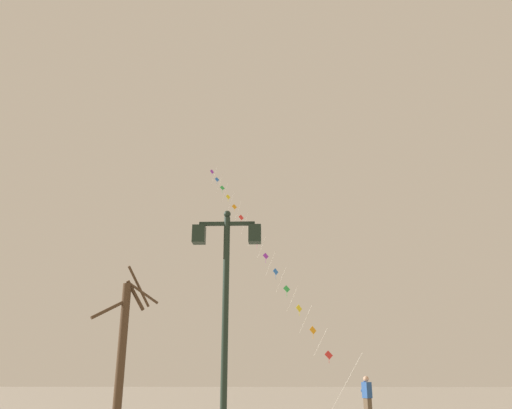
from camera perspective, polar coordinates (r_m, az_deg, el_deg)
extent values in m
cylinder|color=#1E2D23|center=(10.91, -3.55, -14.31)|extent=(0.14, 0.14, 5.08)
sphere|color=#1E2D23|center=(11.43, -3.29, -1.10)|extent=(0.16, 0.16, 0.16)
cube|color=#1E2D23|center=(11.36, -3.31, -2.20)|extent=(1.26, 0.08, 0.08)
cube|color=#1E2D23|center=(11.36, -6.50, -3.43)|extent=(0.28, 0.28, 0.40)
cube|color=beige|center=(11.36, -6.50, -3.43)|extent=(0.19, 0.19, 0.30)
cube|color=#1E2D23|center=(11.25, -0.14, -3.39)|extent=(0.28, 0.28, 0.40)
cube|color=beige|center=(11.25, -0.14, -3.39)|extent=(0.19, 0.19, 0.30)
cylinder|color=silver|center=(24.28, 10.23, -19.30)|extent=(1.23, 2.50, 2.52)
cylinder|color=silver|center=(26.09, 7.35, -15.25)|extent=(0.64, 1.29, 1.29)
cylinder|color=silver|center=(27.41, 5.68, -12.81)|extent=(0.64, 1.29, 1.29)
cylinder|color=silver|center=(28.79, 4.19, -10.58)|extent=(0.64, 1.29, 1.29)
cylinder|color=silver|center=(30.23, 2.86, -8.56)|extent=(0.64, 1.29, 1.29)
cylinder|color=silver|center=(31.72, 1.66, -6.72)|extent=(0.64, 1.29, 1.29)
cylinder|color=silver|center=(33.25, 0.59, -5.05)|extent=(0.64, 1.29, 1.29)
cylinder|color=silver|center=(34.81, -0.39, -3.52)|extent=(0.64, 1.29, 1.29)
cylinder|color=silver|center=(36.41, -1.28, -2.13)|extent=(0.64, 1.29, 1.29)
cylinder|color=silver|center=(38.04, -2.09, -0.85)|extent=(0.64, 1.29, 1.29)
cylinder|color=silver|center=(39.69, -2.84, 0.32)|extent=(0.64, 1.29, 1.29)
cylinder|color=silver|center=(41.36, -3.52, 1.40)|extent=(0.64, 1.29, 1.29)
cylinder|color=silver|center=(43.05, -4.16, 2.39)|extent=(0.64, 1.29, 1.29)
cylinder|color=silver|center=(44.76, -4.74, 3.31)|extent=(0.64, 1.29, 1.29)
cube|color=red|center=(25.46, 8.26, -16.56)|extent=(0.41, 0.11, 0.42)
cylinder|color=red|center=(25.45, 8.29, -17.18)|extent=(0.03, 0.05, 0.21)
cube|color=orange|center=(26.74, 6.49, -14.00)|extent=(0.37, 0.22, 0.42)
cylinder|color=orange|center=(26.71, 6.51, -14.64)|extent=(0.03, 0.03, 0.26)
cube|color=yellow|center=(28.09, 4.91, -11.67)|extent=(0.34, 0.27, 0.42)
cylinder|color=yellow|center=(28.06, 4.93, -12.26)|extent=(0.03, 0.03, 0.25)
cube|color=green|center=(29.50, 3.51, -9.55)|extent=(0.41, 0.13, 0.42)
cylinder|color=green|center=(29.45, 3.52, -10.18)|extent=(0.03, 0.05, 0.32)
cube|color=blue|center=(30.97, 2.25, -7.62)|extent=(0.35, 0.26, 0.42)
cylinder|color=blue|center=(30.90, 2.25, -8.22)|extent=(0.05, 0.05, 0.32)
cube|color=purple|center=(32.48, 1.11, -5.87)|extent=(0.38, 0.20, 0.42)
cylinder|color=purple|center=(32.41, 1.11, -6.40)|extent=(0.04, 0.06, 0.29)
cube|color=pink|center=(34.03, 0.09, -4.27)|extent=(0.41, 0.12, 0.42)
cylinder|color=pink|center=(33.95, 0.09, -4.80)|extent=(0.02, 0.03, 0.31)
cube|color=white|center=(35.61, -0.85, -2.81)|extent=(0.34, 0.27, 0.42)
cylinder|color=white|center=(35.52, -0.85, -3.31)|extent=(0.04, 0.05, 0.31)
cube|color=red|center=(37.22, -1.70, -1.48)|extent=(0.38, 0.20, 0.42)
cylinder|color=red|center=(37.14, -1.70, -1.87)|extent=(0.02, 0.02, 0.20)
cube|color=orange|center=(38.86, -2.47, -0.25)|extent=(0.40, 0.15, 0.42)
cylinder|color=orange|center=(38.77, -2.48, -0.65)|extent=(0.03, 0.05, 0.23)
cube|color=yellow|center=(40.52, -3.19, 0.87)|extent=(0.36, 0.24, 0.42)
cylinder|color=yellow|center=(40.43, -3.20, 0.50)|extent=(0.03, 0.04, 0.21)
cube|color=green|center=(42.21, -3.85, 1.90)|extent=(0.40, 0.16, 0.42)
cylinder|color=green|center=(42.09, -3.86, 1.50)|extent=(0.03, 0.04, 0.29)
cube|color=blue|center=(43.91, -4.46, 2.86)|extent=(0.40, 0.15, 0.42)
cylinder|color=blue|center=(43.79, -4.47, 2.48)|extent=(0.03, 0.05, 0.30)
cube|color=purple|center=(45.62, -5.02, 3.74)|extent=(0.34, 0.27, 0.42)
cylinder|color=purple|center=(45.52, -5.03, 3.42)|extent=(0.03, 0.03, 0.21)
cube|color=#264C8C|center=(21.68, 12.48, -19.89)|extent=(0.37, 0.44, 0.60)
sphere|color=tan|center=(21.67, 12.40, -18.78)|extent=(0.22, 0.22, 0.22)
cylinder|color=#264C8C|center=(21.86, 12.12, -19.45)|extent=(0.23, 0.39, 0.50)
cylinder|color=#4C3826|center=(16.63, -15.06, -16.35)|extent=(0.27, 0.27, 4.51)
cylinder|color=#4C3826|center=(16.93, -13.55, -10.01)|extent=(0.62, 0.55, 0.95)
cylinder|color=#4C3826|center=(16.66, -12.78, -9.72)|extent=(1.08, 0.14, 0.76)
cylinder|color=#4C3826|center=(17.19, -13.18, -9.07)|extent=(0.63, 0.94, 1.24)
cylinder|color=#4C3826|center=(16.51, -16.35, -11.33)|extent=(0.91, 0.84, 0.71)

